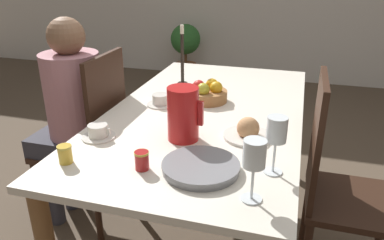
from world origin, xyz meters
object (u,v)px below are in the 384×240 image
(chair_person_side, at_px, (92,139))
(red_pitcher, at_px, (183,114))
(wine_glass_juice, at_px, (254,157))
(jam_jar_amber, at_px, (65,153))
(wine_glass_water, at_px, (276,132))
(teacup_near_person, at_px, (98,132))
(teacup_across, at_px, (160,101))
(bread_plate, at_px, (248,131))
(jam_jar_red, at_px, (142,160))
(serving_tray, at_px, (201,167))
(person_seated, at_px, (70,108))
(chair_opposite, at_px, (338,185))
(candlestick_tall, at_px, (182,62))
(fruit_bowl, at_px, (207,93))
(potted_plant, at_px, (186,47))

(chair_person_side, distance_m, red_pitcher, 0.78)
(wine_glass_juice, distance_m, jam_jar_amber, 0.70)
(wine_glass_water, bearing_deg, teacup_near_person, 173.71)
(chair_person_side, height_order, teacup_across, chair_person_side)
(teacup_across, xyz_separation_m, jam_jar_amber, (-0.12, -0.66, 0.01))
(bread_plate, bearing_deg, jam_jar_red, -131.48)
(serving_tray, distance_m, jam_jar_amber, 0.50)
(person_seated, distance_m, teacup_near_person, 0.53)
(teacup_near_person, xyz_separation_m, jam_jar_amber, (-0.01, -0.23, 0.01))
(chair_opposite, relative_size, jam_jar_red, 14.68)
(wine_glass_water, relative_size, wine_glass_juice, 1.03)
(wine_glass_juice, height_order, teacup_near_person, wine_glass_juice)
(wine_glass_juice, bearing_deg, red_pitcher, 133.47)
(bread_plate, distance_m, jam_jar_red, 0.49)
(wine_glass_juice, bearing_deg, bread_plate, 99.99)
(serving_tray, bearing_deg, bread_plate, 69.49)
(candlestick_tall, bearing_deg, teacup_near_person, -98.49)
(serving_tray, xyz_separation_m, bread_plate, (0.12, 0.32, 0.01))
(chair_person_side, xyz_separation_m, serving_tray, (0.77, -0.53, 0.24))
(red_pitcher, xyz_separation_m, jam_jar_amber, (-0.36, -0.31, -0.08))
(wine_glass_juice, relative_size, jam_jar_amber, 2.98)
(wine_glass_juice, height_order, serving_tray, wine_glass_juice)
(chair_person_side, bearing_deg, chair_opposite, -94.57)
(fruit_bowl, bearing_deg, serving_tray, -77.67)
(chair_person_side, height_order, wine_glass_juice, chair_person_side)
(person_seated, height_order, potted_plant, person_seated)
(fruit_bowl, bearing_deg, red_pitcher, -88.00)
(teacup_across, distance_m, jam_jar_red, 0.65)
(potted_plant, bearing_deg, candlestick_tall, -73.11)
(chair_person_side, height_order, candlestick_tall, candlestick_tall)
(person_seated, xyz_separation_m, wine_glass_water, (1.12, -0.44, 0.20))
(person_seated, bearing_deg, jam_jar_amber, -147.62)
(wine_glass_water, bearing_deg, person_seated, 158.24)
(chair_person_side, bearing_deg, serving_tray, -124.52)
(jam_jar_amber, relative_size, fruit_bowl, 0.33)
(red_pitcher, xyz_separation_m, fruit_bowl, (-0.02, 0.48, -0.07))
(wine_glass_water, bearing_deg, chair_opposite, 53.46)
(red_pitcher, distance_m, candlestick_tall, 0.75)
(chair_opposite, height_order, red_pitcher, chair_opposite)
(chair_opposite, height_order, jam_jar_red, chair_opposite)
(jam_jar_amber, height_order, candlestick_tall, candlestick_tall)
(wine_glass_water, bearing_deg, teacup_across, 140.14)
(red_pitcher, height_order, teacup_across, red_pitcher)
(teacup_across, bearing_deg, teacup_near_person, -104.70)
(chair_person_side, relative_size, potted_plant, 1.41)
(bread_plate, bearing_deg, teacup_near_person, -163.67)
(person_seated, bearing_deg, serving_tray, -120.23)
(bread_plate, xyz_separation_m, potted_plant, (-1.25, 3.13, -0.36))
(jam_jar_red, height_order, potted_plant, jam_jar_red)
(person_seated, xyz_separation_m, wine_glass_juice, (1.07, -0.63, 0.20))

